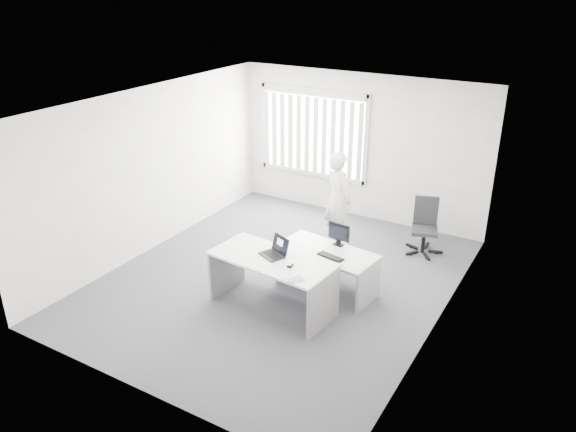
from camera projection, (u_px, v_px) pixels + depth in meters
The scene contains 18 objects.
ground at pixel (279, 279), 8.88m from camera, with size 6.00×6.00×0.00m, color #56565E.
wall_back at pixel (360, 147), 10.69m from camera, with size 5.00×0.02×2.80m, color white.
wall_front at pixel (131, 288), 5.94m from camera, with size 5.00×0.02×2.80m, color white.
wall_left at pixel (152, 170), 9.47m from camera, with size 0.02×6.00×2.80m, color white.
wall_right at pixel (445, 234), 7.16m from camera, with size 0.02×6.00×2.80m, color white.
ceiling at pixel (278, 103), 7.76m from camera, with size 5.00×6.00×0.02m, color white.
window at pixel (313, 133), 11.06m from camera, with size 2.32×0.06×1.76m, color silver.
blinds at pixel (311, 135), 11.02m from camera, with size 2.20×0.10×1.50m, color silver, non-canonical shape.
desk_near at pixel (272, 272), 7.91m from camera, with size 1.84×0.99×0.81m.
desk_far at pixel (327, 261), 8.40m from camera, with size 1.56×0.88×0.68m.
office_chair at pixel (424, 236), 9.65m from camera, with size 0.70×0.70×0.97m.
person at pixel (338, 198), 9.77m from camera, with size 0.62×0.41×1.69m, color white.
laptop at pixel (272, 247), 7.83m from camera, with size 0.34×0.31×0.27m, color black, non-canonical shape.
paper_sheet at pixel (294, 267), 7.57m from camera, with size 0.27×0.19×0.00m, color white.
mouse at pixel (290, 265), 7.59m from camera, with size 0.06×0.11×0.04m, color #A7A7A9, non-canonical shape.
booklet at pixel (296, 280), 7.27m from camera, with size 0.14×0.20×0.01m, color white.
keyboard at pixel (331, 257), 8.11m from camera, with size 0.41×0.14×0.02m, color black.
monitor at pixel (339, 234), 8.41m from camera, with size 0.36×0.11×0.36m, color black, non-canonical shape.
Camera 1 is at (4.03, -6.60, 4.48)m, focal length 35.00 mm.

